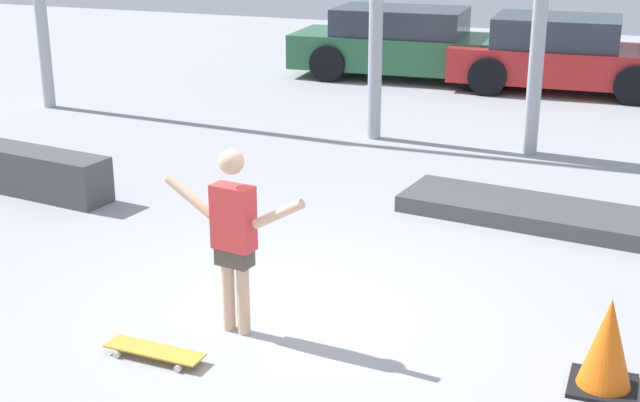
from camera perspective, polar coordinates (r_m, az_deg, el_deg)
ground_plane at (r=7.61m, az=-1.93°, el=-7.48°), size 36.00×36.00×0.00m
skateboarder at (r=7.07m, az=-5.54°, el=-1.96°), size 1.29×0.27×1.55m
skateboard at (r=7.07m, az=-10.55°, el=-9.42°), size 0.82×0.28×0.08m
grind_box at (r=11.12m, az=-17.71°, el=1.75°), size 2.03×0.75×0.54m
manual_pad at (r=10.06m, az=13.61°, el=-0.72°), size 3.05×1.32×0.18m
parked_car_green at (r=17.63m, az=5.56°, el=9.96°), size 4.56×2.00×1.35m
parked_car_red at (r=16.99m, az=15.20°, el=9.03°), size 4.08×2.11×1.34m
traffic_cone at (r=6.76m, az=17.92°, el=-8.76°), size 0.48×0.48×0.71m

